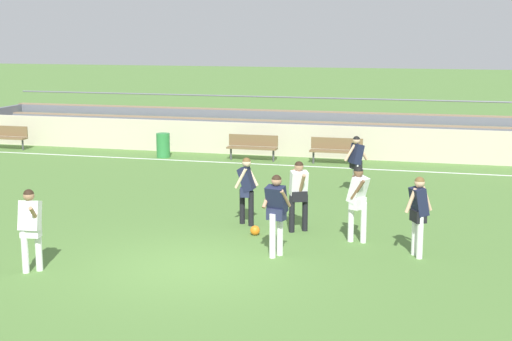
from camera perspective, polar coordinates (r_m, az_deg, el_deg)
The scene contains 16 objects.
ground_plane at distance 14.72m, azimuth -5.06°, elevation -7.36°, with size 160.00×160.00×0.00m, color #517A38.
field_line_sideline at distance 25.41m, azimuth 3.64°, elevation 0.34°, with size 44.00×0.12×0.01m, color white.
sideline_wall at distance 27.12m, azimuth 4.41°, elevation 2.25°, with size 48.00×0.16×1.18m, color beige.
bleacher_stand at distance 29.22m, azimuth 2.90°, elevation 3.21°, with size 25.51×2.78×1.90m.
bench_far_left at distance 30.55m, azimuth -18.63°, elevation 2.58°, with size 1.80×0.40×0.90m.
bench_far_right at distance 25.84m, azimuth 6.16°, elevation 1.70°, with size 1.80×0.40×0.90m.
bench_near_bin at distance 26.44m, azimuth -0.26°, elevation 1.96°, with size 1.80×0.40×0.90m.
trash_bin at distance 27.27m, azimuth -7.12°, elevation 1.93°, with size 0.49×0.49×0.88m, color #2D7F3D.
player_white_challenging at distance 16.96m, azimuth 3.29°, elevation -1.51°, with size 0.49×0.71×1.64m.
player_dark_on_ball at distance 17.54m, azimuth -0.73°, elevation -1.13°, with size 0.49×0.44×1.62m.
player_white_dropping_back at distance 16.23m, azimuth 7.81°, elevation -2.06°, with size 0.50×0.63×1.68m.
player_white_wide_right at distance 14.75m, azimuth -16.90°, elevation -3.89°, with size 0.47×0.63×1.62m.
player_dark_overlapping at distance 21.13m, azimuth 7.66°, elevation 0.84°, with size 0.65×0.50×1.64m.
player_dark_trailing_run at distance 15.39m, azimuth 12.34°, elevation -2.93°, with size 0.56×0.48×1.67m.
player_dark_pressing_high at distance 15.05m, azimuth 1.57°, elevation -2.89°, with size 0.55×0.46×1.70m.
soccer_ball at distance 16.83m, azimuth -0.07°, elevation -4.61°, with size 0.22×0.22×0.22m, color orange.
Camera 1 is at (4.80, -13.15, 4.54)m, focal length 52.23 mm.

